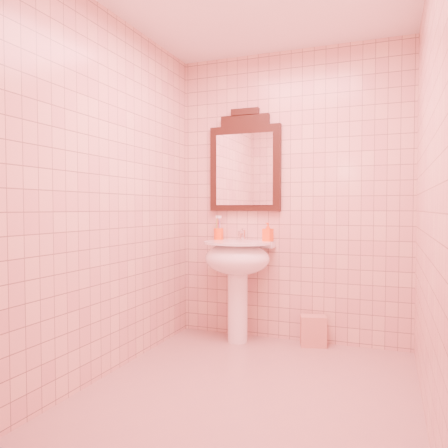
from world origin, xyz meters
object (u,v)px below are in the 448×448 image
at_px(toothbrush_cup, 219,234).
at_px(soap_dispenser, 268,232).
at_px(pedestal_sink, 237,265).
at_px(mirror, 245,164).
at_px(towel, 313,331).

distance_m(toothbrush_cup, soap_dispenser, 0.47).
xyz_separation_m(pedestal_sink, toothbrush_cup, (-0.24, 0.16, 0.26)).
bearing_deg(mirror, soap_dispenser, -14.99).
bearing_deg(mirror, pedestal_sink, -90.00).
bearing_deg(toothbrush_cup, towel, -2.49).
xyz_separation_m(mirror, soap_dispenser, (0.23, -0.06, -0.60)).
height_order(pedestal_sink, towel, pedestal_sink).
bearing_deg(soap_dispenser, mirror, 179.30).
relative_size(mirror, towel, 3.59).
bearing_deg(towel, toothbrush_cup, 177.51).
xyz_separation_m(mirror, towel, (0.63, -0.07, -1.42)).
bearing_deg(toothbrush_cup, mirror, 8.95).
xyz_separation_m(pedestal_sink, soap_dispenser, (0.23, 0.14, 0.28)).
distance_m(pedestal_sink, soap_dispenser, 0.39).
bearing_deg(pedestal_sink, towel, 11.39).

